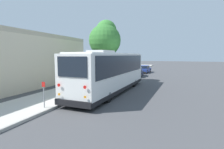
% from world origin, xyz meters
% --- Properties ---
extents(ground_plane, '(160.00, 160.00, 0.00)m').
position_xyz_m(ground_plane, '(0.00, 0.00, 0.00)').
color(ground_plane, '#474749').
extents(sidewalk_slab, '(80.00, 3.56, 0.15)m').
position_xyz_m(sidewalk_slab, '(0.00, 3.32, 0.07)').
color(sidewalk_slab, beige).
rests_on(sidewalk_slab, ground).
extents(curb_strip, '(80.00, 0.14, 0.15)m').
position_xyz_m(curb_strip, '(0.00, 1.47, 0.07)').
color(curb_strip, '#AAA69D').
rests_on(curb_strip, ground).
extents(shuttle_bus, '(11.51, 2.95, 3.48)m').
position_xyz_m(shuttle_bus, '(-1.45, -0.07, 1.86)').
color(shuttle_bus, white).
rests_on(shuttle_bus, ground).
extents(parked_sedan_navy, '(4.79, 2.02, 1.28)m').
position_xyz_m(parked_sedan_navy, '(10.35, 0.29, 0.59)').
color(parked_sedan_navy, '#19234C').
rests_on(parked_sedan_navy, ground).
extents(parked_sedan_blue, '(4.62, 1.95, 1.29)m').
position_xyz_m(parked_sedan_blue, '(16.24, 0.18, 0.60)').
color(parked_sedan_blue, navy).
rests_on(parked_sedan_blue, ground).
extents(street_tree, '(3.61, 3.61, 7.01)m').
position_xyz_m(street_tree, '(3.49, 2.54, 5.02)').
color(street_tree, brown).
rests_on(street_tree, sidewalk_slab).
extents(sign_post_near, '(0.06, 0.22, 1.48)m').
position_xyz_m(sign_post_near, '(-7.45, 1.82, 0.92)').
color(sign_post_near, gray).
rests_on(sign_post_near, sidewalk_slab).
extents(sign_post_far, '(0.06, 0.06, 1.04)m').
position_xyz_m(sign_post_far, '(-5.30, 1.82, 0.67)').
color(sign_post_far, gray).
rests_on(sign_post_far, sidewalk_slab).
extents(fire_hydrant, '(0.22, 0.22, 0.81)m').
position_xyz_m(fire_hydrant, '(5.45, 1.85, 0.55)').
color(fire_hydrant, gold).
rests_on(fire_hydrant, sidewalk_slab).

